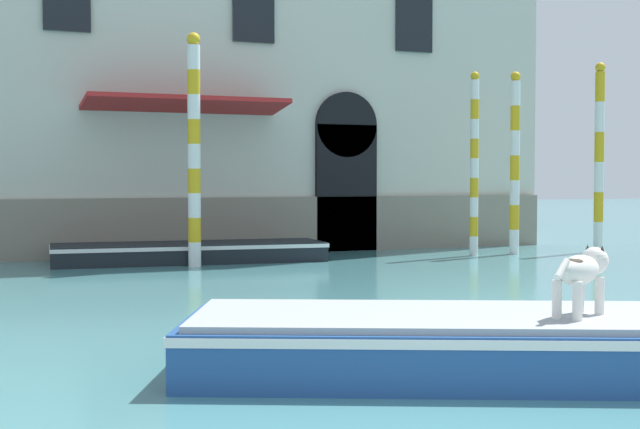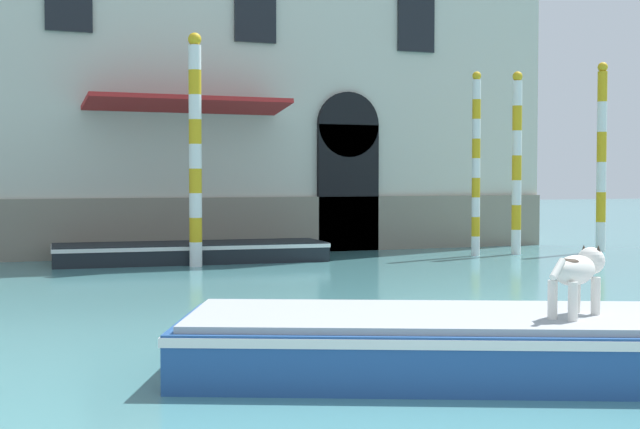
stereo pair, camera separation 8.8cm
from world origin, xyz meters
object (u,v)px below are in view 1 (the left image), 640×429
at_px(mooring_pole_0, 194,149).
at_px(mooring_pole_3, 515,162).
at_px(mooring_pole_4, 474,163).
at_px(mooring_pole_1, 599,157).
at_px(dog_on_deck, 582,271).
at_px(boat_foreground, 528,342).
at_px(boat_moored_near_palazzo, 190,252).

xyz_separation_m(mooring_pole_0, mooring_pole_3, (7.72, 0.07, -0.22)).
height_order(mooring_pole_3, mooring_pole_4, mooring_pole_3).
bearing_deg(mooring_pole_0, mooring_pole_1, -0.59).
xyz_separation_m(dog_on_deck, mooring_pole_4, (5.86, 11.28, 1.17)).
height_order(boat_foreground, mooring_pole_0, mooring_pole_0).
distance_m(boat_foreground, mooring_pole_1, 14.63).
xyz_separation_m(dog_on_deck, mooring_pole_3, (6.97, 11.28, 1.20)).
bearing_deg(boat_foreground, mooring_pole_3, 80.33).
bearing_deg(mooring_pole_4, mooring_pole_3, 0.12).
height_order(boat_foreground, boat_moored_near_palazzo, boat_foreground).
height_order(dog_on_deck, boat_moored_near_palazzo, dog_on_deck).
relative_size(boat_foreground, mooring_pole_4, 1.53).
xyz_separation_m(boat_moored_near_palazzo, mooring_pole_0, (-0.14, -0.99, 2.16)).
distance_m(boat_moored_near_palazzo, mooring_pole_0, 2.39).
bearing_deg(mooring_pole_1, mooring_pole_0, 179.41).
relative_size(dog_on_deck, mooring_pole_4, 0.20).
bearing_deg(boat_moored_near_palazzo, mooring_pole_1, -1.49).
relative_size(boat_foreground, mooring_pole_1, 1.41).
relative_size(mooring_pole_1, mooring_pole_3, 1.07).
distance_m(mooring_pole_0, mooring_pole_1, 10.03).
bearing_deg(mooring_pole_3, boat_moored_near_palazzo, 173.03).
xyz_separation_m(dog_on_deck, boat_moored_near_palazzo, (-0.61, 12.21, -0.75)).
xyz_separation_m(boat_moored_near_palazzo, mooring_pole_1, (9.89, -1.10, 2.10)).
xyz_separation_m(boat_foreground, boat_moored_near_palazzo, (-0.25, 11.92, -0.08)).
distance_m(boat_foreground, boat_moored_near_palazzo, 11.92).
xyz_separation_m(mooring_pole_1, mooring_pole_4, (-3.42, 0.17, -0.18)).
relative_size(dog_on_deck, mooring_pole_3, 0.20).
height_order(boat_moored_near_palazzo, mooring_pole_3, mooring_pole_3).
xyz_separation_m(boat_moored_near_palazzo, mooring_pole_3, (7.58, -0.93, 1.95)).
bearing_deg(mooring_pole_3, mooring_pole_1, -4.24).
xyz_separation_m(boat_foreground, mooring_pole_1, (9.64, 10.82, 2.02)).
distance_m(boat_foreground, mooring_pole_4, 12.76).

